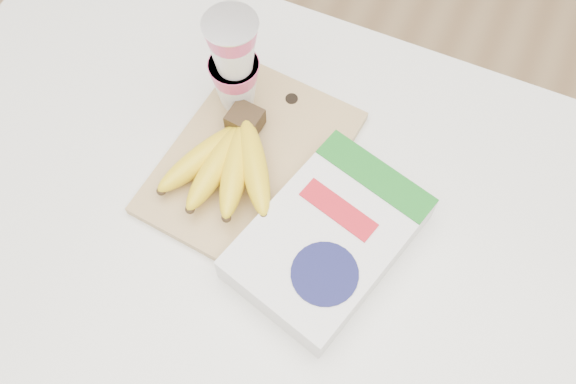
# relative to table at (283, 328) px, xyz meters

# --- Properties ---
(room) EXTENTS (4.00, 4.00, 4.00)m
(room) POSITION_rel_table_xyz_m (0.00, 0.00, 0.88)
(room) COLOR tan
(room) RESTS_ON ground
(table) EXTENTS (1.26, 0.84, 0.95)m
(table) POSITION_rel_table_xyz_m (0.00, 0.00, 0.00)
(table) COLOR white
(table) RESTS_ON ground
(cutting_board) EXTENTS (0.26, 0.34, 0.02)m
(cutting_board) POSITION_rel_table_xyz_m (-0.09, 0.10, 0.48)
(cutting_board) COLOR tan
(cutting_board) RESTS_ON table
(bananas) EXTENTS (0.19, 0.20, 0.07)m
(bananas) POSITION_rel_table_xyz_m (-0.11, 0.07, 0.52)
(bananas) COLOR #382816
(bananas) RESTS_ON cutting_board
(yogurt_stack) EXTENTS (0.08, 0.08, 0.18)m
(yogurt_stack) POSITION_rel_table_xyz_m (-0.16, 0.19, 0.59)
(yogurt_stack) COLOR white
(yogurt_stack) RESTS_ON cutting_board
(cereal_box) EXTENTS (0.24, 0.30, 0.06)m
(cereal_box) POSITION_rel_table_xyz_m (0.06, 0.02, 0.50)
(cereal_box) COLOR white
(cereal_box) RESTS_ON table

